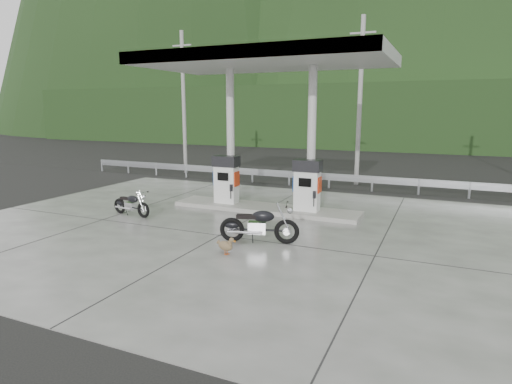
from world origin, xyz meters
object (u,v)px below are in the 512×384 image
at_px(gas_pump_left, 226,179).
at_px(motorcycle_right, 259,225).
at_px(motorcycle_left, 131,205).
at_px(gas_pump_right, 307,185).
at_px(duck, 225,246).

relative_size(gas_pump_left, motorcycle_right, 0.86).
xyz_separation_m(gas_pump_left, motorcycle_left, (-2.41, -2.60, -0.66)).
relative_size(gas_pump_left, motorcycle_left, 1.10).
height_order(gas_pump_right, motorcycle_right, gas_pump_right).
height_order(gas_pump_left, duck, gas_pump_left).
bearing_deg(motorcycle_right, gas_pump_left, 112.50).
bearing_deg(motorcycle_left, duck, -15.69).
relative_size(gas_pump_right, motorcycle_right, 0.86).
distance_m(motorcycle_left, duck, 5.44).
bearing_deg(duck, motorcycle_left, 172.88).
bearing_deg(duck, motorcycle_right, 89.09).
height_order(gas_pump_left, motorcycle_left, gas_pump_left).
height_order(gas_pump_right, duck, gas_pump_right).
height_order(motorcycle_right, duck, motorcycle_right).
bearing_deg(gas_pump_right, motorcycle_left, -155.13).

